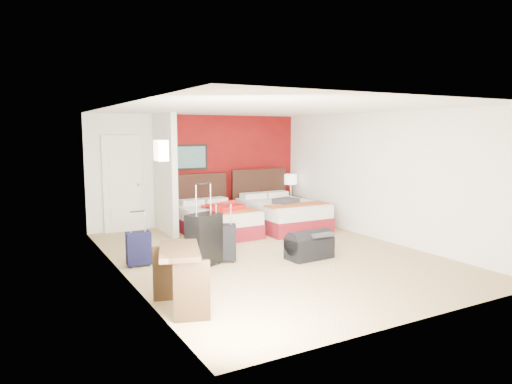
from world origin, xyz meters
TOP-DOWN VIEW (x-y plane):
  - ground at (0.00, 0.00)m, footprint 6.50×6.50m
  - room_walls at (-1.40, 1.42)m, footprint 5.02×6.52m
  - red_accent_panel at (0.75, 3.23)m, footprint 3.50×0.04m
  - partition_wall at (-1.00, 2.61)m, footprint 0.12×1.20m
  - entry_door at (-1.75, 3.20)m, footprint 0.82×0.06m
  - bed_left at (-0.13, 1.97)m, footprint 1.30×1.83m
  - bed_right at (1.40, 1.86)m, footprint 1.40×1.98m
  - red_suitcase_open at (-0.03, 1.87)m, footprint 0.89×1.04m
  - jacket_bundle at (1.30, 1.56)m, footprint 0.55×0.48m
  - nightstand at (2.22, 2.77)m, footprint 0.40×0.40m
  - table_lamp at (2.22, 2.77)m, footprint 0.39×0.39m
  - suitcase_black at (-1.25, -0.04)m, footprint 0.62×0.52m
  - suitcase_charcoal at (-0.88, 0.02)m, footprint 0.46×0.38m
  - suitcase_navy at (-2.17, 0.44)m, footprint 0.39×0.25m
  - duffel_bag at (0.45, -0.51)m, footprint 0.79×0.45m
  - jacket_draped at (0.60, -0.56)m, footprint 0.41×0.35m
  - desk at (-2.24, -1.65)m, footprint 0.72×1.01m

SIDE VIEW (x-z plane):
  - ground at x=0.00m, z-range 0.00..0.00m
  - duffel_bag at x=0.45m, z-range 0.00..0.39m
  - suitcase_navy at x=-2.17m, z-range 0.00..0.52m
  - nightstand at x=2.22m, z-range 0.00..0.54m
  - bed_left at x=-0.13m, z-range 0.00..0.54m
  - suitcase_charcoal at x=-0.88m, z-range 0.00..0.59m
  - bed_right at x=1.40m, z-range 0.00..0.59m
  - desk at x=-2.24m, z-range 0.00..0.76m
  - suitcase_black at x=-1.25m, z-range 0.00..0.80m
  - jacket_draped at x=0.60m, z-range 0.39..0.44m
  - red_suitcase_open at x=-0.03m, z-range 0.54..0.65m
  - jacket_bundle at x=1.30m, z-range 0.59..0.71m
  - table_lamp at x=2.22m, z-range 0.54..1.09m
  - entry_door at x=-1.75m, z-range 0.00..2.05m
  - red_accent_panel at x=0.75m, z-range 0.00..2.50m
  - partition_wall at x=-1.00m, z-range 0.00..2.50m
  - room_walls at x=-1.40m, z-range 0.01..2.51m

